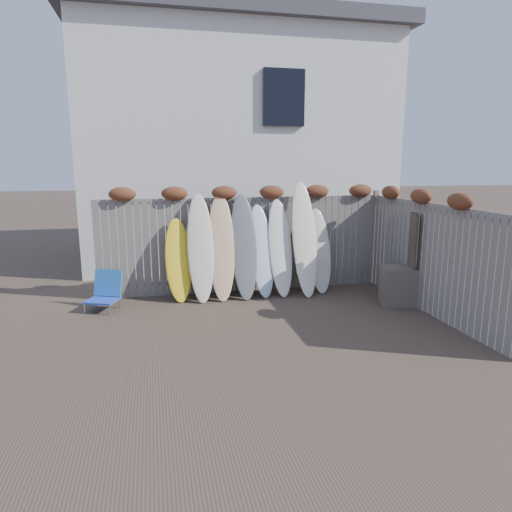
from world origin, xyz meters
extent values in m
plane|color=#493A2D|center=(0.00, 0.00, 0.00)|extent=(80.00, 80.00, 0.00)
cube|color=slate|center=(0.00, 2.40, 1.00)|extent=(6.00, 0.10, 2.00)
cube|color=slate|center=(3.00, 2.40, 1.05)|extent=(0.10, 0.10, 2.10)
ellipsoid|color=brown|center=(-2.40, 2.36, 2.10)|extent=(0.52, 0.28, 0.28)
ellipsoid|color=brown|center=(-1.40, 2.36, 2.10)|extent=(0.52, 0.28, 0.28)
ellipsoid|color=brown|center=(-0.40, 2.36, 2.10)|extent=(0.52, 0.28, 0.28)
ellipsoid|color=brown|center=(0.60, 2.36, 2.10)|extent=(0.52, 0.28, 0.28)
ellipsoid|color=brown|center=(1.60, 2.36, 2.10)|extent=(0.52, 0.28, 0.28)
ellipsoid|color=brown|center=(2.60, 2.36, 2.10)|extent=(0.52, 0.28, 0.28)
cube|color=slate|center=(3.00, 0.20, 1.00)|extent=(0.10, 4.40, 2.00)
ellipsoid|color=brown|center=(2.96, -0.50, 2.10)|extent=(0.28, 0.56, 0.28)
ellipsoid|color=brown|center=(2.96, 0.60, 2.10)|extent=(0.28, 0.56, 0.28)
ellipsoid|color=brown|center=(2.96, 1.70, 2.10)|extent=(0.28, 0.56, 0.28)
cube|color=silver|center=(0.50, 6.50, 3.00)|extent=(8.00, 5.00, 6.00)
cube|color=black|center=(1.30, 3.95, 4.20)|extent=(1.00, 0.12, 1.30)
cube|color=#3F3F44|center=(0.50, 6.50, 6.15)|extent=(8.50, 5.50, 0.35)
cube|color=blue|center=(-2.83, 1.64, 0.20)|extent=(0.68, 0.64, 0.03)
cube|color=blue|center=(-2.73, 1.88, 0.47)|extent=(0.56, 0.36, 0.50)
cylinder|color=silver|center=(-3.13, 1.54, 0.10)|extent=(0.04, 0.04, 0.20)
cylinder|color=silver|center=(-2.98, 1.92, 0.10)|extent=(0.04, 0.04, 0.20)
cylinder|color=#ACACB4|center=(-2.68, 1.36, 0.10)|extent=(0.04, 0.04, 0.20)
cylinder|color=#A0A0A7|center=(-2.52, 1.73, 0.10)|extent=(0.04, 0.04, 0.20)
cube|color=#4D4339|center=(2.73, 0.79, 0.37)|extent=(0.76, 0.69, 0.74)
cube|color=#32291E|center=(3.05, 1.08, 0.89)|extent=(0.42, 1.14, 1.78)
ellipsoid|color=yellow|center=(-1.39, 2.04, 0.81)|extent=(0.54, 0.61, 1.62)
ellipsoid|color=beige|center=(-0.95, 1.98, 1.05)|extent=(0.53, 0.76, 2.11)
ellipsoid|color=#F29E80|center=(-0.53, 1.98, 1.04)|extent=(0.59, 0.78, 2.09)
ellipsoid|color=#5B5F62|center=(-0.08, 1.97, 1.05)|extent=(0.54, 0.75, 2.09)
ellipsoid|color=silver|center=(0.30, 2.01, 0.93)|extent=(0.56, 0.71, 1.86)
ellipsoid|color=white|center=(0.70, 2.00, 0.98)|extent=(0.50, 0.70, 1.97)
ellipsoid|color=#FBECCF|center=(1.19, 1.91, 1.16)|extent=(0.52, 0.82, 2.32)
ellipsoid|color=beige|center=(1.56, 2.04, 0.88)|extent=(0.51, 0.63, 1.75)
camera|label=1|loc=(-1.85, -6.89, 2.72)|focal=32.00mm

